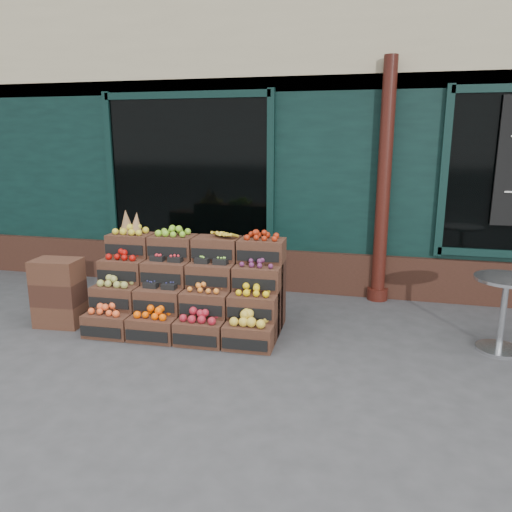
# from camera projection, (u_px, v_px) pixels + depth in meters

# --- Properties ---
(ground) EXTENTS (60.00, 60.00, 0.00)m
(ground) POSITION_uv_depth(u_px,v_px,m) (258.00, 350.00, 5.30)
(ground) COLOR #363638
(ground) RESTS_ON ground
(shop_facade) EXTENTS (12.00, 6.24, 4.80)m
(shop_facade) POSITION_uv_depth(u_px,v_px,m) (322.00, 126.00, 9.56)
(shop_facade) COLOR black
(shop_facade) RESTS_ON ground
(crate_display) EXTENTS (2.19, 1.13, 1.35)m
(crate_display) POSITION_uv_depth(u_px,v_px,m) (189.00, 293.00, 5.85)
(crate_display) COLOR #42251A
(crate_display) RESTS_ON ground
(spare_crates) EXTENTS (0.57, 0.42, 0.81)m
(spare_crates) POSITION_uv_depth(u_px,v_px,m) (59.00, 293.00, 5.91)
(spare_crates) COLOR #42251A
(spare_crates) RESTS_ON ground
(bistro_table) EXTENTS (0.64, 0.64, 0.80)m
(bistro_table) POSITION_uv_depth(u_px,v_px,m) (504.00, 305.00, 5.16)
(bistro_table) COLOR silver
(bistro_table) RESTS_ON ground
(shopkeeper) EXTENTS (0.79, 0.55, 2.07)m
(shopkeeper) POSITION_uv_depth(u_px,v_px,m) (194.00, 212.00, 7.95)
(shopkeeper) COLOR #164E24
(shopkeeper) RESTS_ON ground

